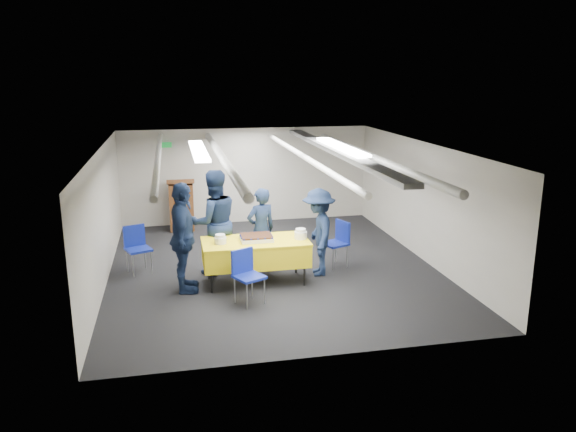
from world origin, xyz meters
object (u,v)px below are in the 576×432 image
Objects in this scene: serving_table at (255,252)px; sailor_a at (261,230)px; sheet_cake at (256,238)px; sailor_d at (319,232)px; podium at (181,204)px; sailor_c at (183,238)px; chair_near at (246,271)px; chair_left at (137,244)px; sailor_b at (214,222)px; chair_right at (338,239)px.

sailor_a is (0.20, 0.63, 0.22)m from serving_table.
sailor_d reaches higher than sheet_cake.
podium is 0.79× the size of sailor_d.
sailor_a reaches higher than sheet_cake.
sailor_c reaches higher than sheet_cake.
serving_table is 2.11× the size of chair_near.
chair_left is at bearing 38.58° from sailor_c.
sailor_b is (-0.65, 0.66, 0.40)m from serving_table.
chair_near is (-0.30, -0.84, -0.29)m from sheet_cake.
sheet_cake is 0.64m from sailor_a.
sailor_a is (1.38, -3.10, 0.17)m from podium.
serving_table is 0.87m from chair_near.
sailor_a is 0.84× the size of sailor_c.
sailor_d is at bearing 136.25° from sailor_a.
sheet_cake is 0.45× the size of podium.
chair_left is 1.49m from sailor_c.
sailor_c is (-1.25, -0.18, 0.12)m from sheet_cake.
chair_right is 2.36m from sailor_b.
chair_near is 0.55× the size of sailor_d.
sailor_d is (2.41, 0.35, -0.14)m from sailor_c.
chair_right is 0.47× the size of sailor_c.
sheet_cake is at bearing -161.74° from chair_right.
chair_left is 3.35m from sailor_d.
sailor_b is at bearing 136.23° from sheet_cake.
chair_near reaches higher than serving_table.
chair_right is at bearing -48.08° from podium.
sheet_cake is at bearing -78.86° from sailor_c.
chair_right is at bearing 165.66° from sailor_b.
sailor_a is at bearing -66.01° from podium.
podium reaches higher than sheet_cake.
serving_table is 1.30m from sailor_c.
podium is 0.65× the size of sailor_b.
chair_near is at bearing -109.46° from sheet_cake.
sheet_cake is 0.94m from sailor_b.
chair_right is at bearing 18.44° from serving_table.
chair_right is at bearing 157.84° from sailor_a.
chair_right is at bearing 135.41° from sailor_d.
sailor_b is (-2.32, 0.10, 0.43)m from chair_right.
sailor_b is at bearing -21.42° from sailor_a.
chair_left is at bearing -107.92° from podium.
sailor_c is 2.44m from sailor_d.
sailor_c is (-2.90, -0.72, 0.40)m from chair_right.
sailor_b reaches higher than chair_near.
sailor_c is at bearing -166.06° from chair_right.
chair_left is (-3.73, 0.45, 0.00)m from chair_right.
podium is at bearing 72.08° from chair_left.
sailor_d is (1.16, 0.17, -0.02)m from sheet_cake.
chair_near is at bearing -45.77° from chair_left.
podium is at bearing -85.42° from sailor_a.
sailor_a is 1.07m from sailor_d.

